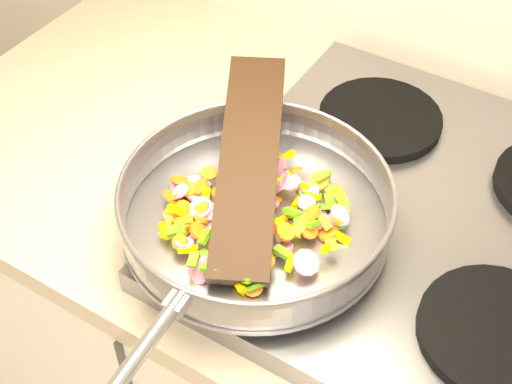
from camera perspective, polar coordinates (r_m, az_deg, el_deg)
The scene contains 7 objects.
cooktop at distance 1.01m, azimuth 13.55°, elevation -2.54°, with size 0.60×0.60×0.04m, color #939399.
grate_fl at distance 0.94m, azimuth 2.74°, elevation -3.58°, with size 0.19×0.19×0.02m, color black.
grate_fr at distance 0.89m, azimuth 18.81°, elevation -10.60°, with size 0.19×0.19×0.02m, color black.
grate_bl at distance 1.12m, azimuth 9.90°, elevation 5.80°, with size 0.19×0.19×0.02m, color black.
saute_pan at distance 0.91m, azimuth -0.05°, elevation -1.03°, with size 0.40×0.57×0.06m.
vegetable_heap at distance 0.93m, azimuth -0.87°, elevation -1.51°, with size 0.26×0.25×0.05m.
wooden_spatula at distance 0.92m, azimuth -0.57°, elevation 2.40°, with size 0.34×0.08×0.02m, color black.
Camera 1 is at (-0.56, 0.99, 1.66)m, focal length 50.00 mm.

